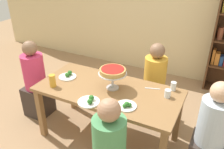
# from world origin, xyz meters

# --- Properties ---
(ground_plane) EXTENTS (12.00, 12.00, 0.00)m
(ground_plane) POSITION_xyz_m (0.00, 0.00, 0.00)
(ground_plane) COLOR #9E7A56
(rear_partition) EXTENTS (8.00, 0.12, 2.80)m
(rear_partition) POSITION_xyz_m (0.00, 2.20, 1.40)
(rear_partition) COLOR beige
(rear_partition) RESTS_ON ground_plane
(dining_table) EXTENTS (1.71, 0.81, 0.74)m
(dining_table) POSITION_xyz_m (0.00, 0.00, 0.65)
(dining_table) COLOR olive
(dining_table) RESTS_ON ground_plane
(diner_head_west) EXTENTS (0.34, 0.34, 1.15)m
(diner_head_west) POSITION_xyz_m (-1.17, 0.00, 0.49)
(diner_head_west) COLOR #382D28
(diner_head_west) RESTS_ON ground_plane
(diner_head_east) EXTENTS (0.34, 0.34, 1.15)m
(diner_head_east) POSITION_xyz_m (1.18, -0.02, 0.49)
(diner_head_east) COLOR #382D28
(diner_head_east) RESTS_ON ground_plane
(diner_far_right) EXTENTS (0.34, 0.34, 1.15)m
(diner_far_right) POSITION_xyz_m (0.36, 0.68, 0.49)
(diner_far_right) COLOR #382D28
(diner_far_right) RESTS_ON ground_plane
(deep_dish_pizza_stand) EXTENTS (0.33, 0.33, 0.26)m
(deep_dish_pizza_stand) POSITION_xyz_m (0.03, 0.05, 0.95)
(deep_dish_pizza_stand) COLOR silver
(deep_dish_pizza_stand) RESTS_ON dining_table
(salad_plate_near_diner) EXTENTS (0.23, 0.23, 0.07)m
(salad_plate_near_diner) POSITION_xyz_m (-0.61, 0.03, 0.76)
(salad_plate_near_diner) COLOR white
(salad_plate_near_diner) RESTS_ON dining_table
(salad_plate_far_diner) EXTENTS (0.22, 0.22, 0.07)m
(salad_plate_far_diner) POSITION_xyz_m (0.34, -0.23, 0.76)
(salad_plate_far_diner) COLOR white
(salad_plate_far_diner) RESTS_ON dining_table
(salad_plate_spare) EXTENTS (0.24, 0.24, 0.07)m
(salad_plate_spare) POSITION_xyz_m (-0.05, -0.33, 0.76)
(salad_plate_spare) COLOR white
(salad_plate_spare) RESTS_ON dining_table
(beer_glass_amber_tall) EXTENTS (0.08, 0.08, 0.15)m
(beer_glass_amber_tall) POSITION_xyz_m (-0.62, -0.24, 0.82)
(beer_glass_amber_tall) COLOR gold
(beer_glass_amber_tall) RESTS_ON dining_table
(water_glass_clear_near) EXTENTS (0.07, 0.07, 0.09)m
(water_glass_clear_near) POSITION_xyz_m (0.67, 0.15, 0.79)
(water_glass_clear_near) COLOR white
(water_glass_clear_near) RESTS_ON dining_table
(water_glass_clear_far) EXTENTS (0.06, 0.06, 0.10)m
(water_glass_clear_far) POSITION_xyz_m (0.69, 0.33, 0.79)
(water_glass_clear_far) COLOR white
(water_glass_clear_far) RESTS_ON dining_table
(cutlery_fork_near) EXTENTS (0.18, 0.07, 0.00)m
(cutlery_fork_near) POSITION_xyz_m (-0.16, 0.31, 0.74)
(cutlery_fork_near) COLOR silver
(cutlery_fork_near) RESTS_ON dining_table
(cutlery_knife_near) EXTENTS (0.18, 0.07, 0.00)m
(cutlery_knife_near) POSITION_xyz_m (0.46, 0.25, 0.74)
(cutlery_knife_near) COLOR silver
(cutlery_knife_near) RESTS_ON dining_table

